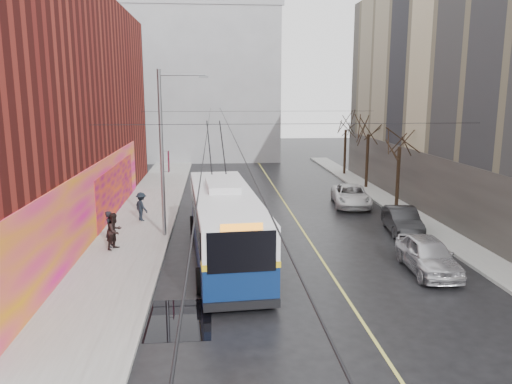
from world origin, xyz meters
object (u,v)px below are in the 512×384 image
parked_car_c (351,196)px  trolleybus (225,223)px  tree_near (400,135)px  pedestrian_a (110,229)px  pedestrian_c (141,207)px  tree_mid (369,125)px  parked_car_a (428,255)px  following_car (217,190)px  parked_car_b (402,220)px  streetlight_pole (165,149)px  pedestrian_b (115,231)px  tree_far (346,121)px

parked_car_c → trolleybus: bearing=-123.0°
tree_near → pedestrian_a: bearing=-156.0°
pedestrian_c → tree_mid: bearing=-98.1°
parked_car_a → following_car: bearing=122.5°
trolleybus → parked_car_b: size_ratio=3.01×
streetlight_pole → following_car: size_ratio=2.05×
tree_mid → pedestrian_b: 23.65m
streetlight_pole → parked_car_a: size_ratio=1.96×
trolleybus → pedestrian_c: bearing=121.1°
tree_near → pedestrian_b: tree_near is taller
parked_car_a → pedestrian_c: (-13.77, 9.66, 0.24)m
tree_far → pedestrian_c: bearing=-135.4°
pedestrian_c → parked_car_a: bearing=-163.0°
tree_near → following_car: size_ratio=1.46×
tree_mid → following_car: size_ratio=1.52×
streetlight_pole → parked_car_c: 14.53m
following_car → pedestrian_a: size_ratio=2.39×
pedestrian_a → parked_car_b: bearing=-73.3°
streetlight_pole → pedestrian_c: size_ratio=5.16×
parked_car_a → pedestrian_b: size_ratio=2.50×
tree_near → pedestrian_b: size_ratio=3.48×
pedestrian_a → streetlight_pole: bearing=-43.2°
tree_far → pedestrian_b: 28.68m
streetlight_pole → pedestrian_a: bearing=-143.9°
tree_mid → parked_car_c: (-3.00, -6.16, -4.53)m
pedestrian_c → streetlight_pole: bearing=171.4°
tree_mid → streetlight_pole: bearing=-139.3°
tree_far → parked_car_c: 14.20m
tree_near → parked_car_b: 7.82m
parked_car_a → following_car: parked_car_a is taller
parked_car_c → pedestrian_a: (-14.79, -8.78, 0.35)m
following_car → pedestrian_c: (-4.65, -6.34, 0.28)m
streetlight_pole → trolleybus: bearing=-50.4°
tree_mid → pedestrian_c: 20.02m
tree_far → trolleybus: (-12.08, -23.71, -3.42)m
parked_car_b → pedestrian_c: bearing=174.2°
tree_far → pedestrian_a: size_ratio=3.58×
tree_near → parked_car_b: (-2.00, -6.25, -4.25)m
tree_far → trolleybus: 26.82m
tree_mid → parked_car_a: size_ratio=1.46×
streetlight_pole → pedestrian_c: bearing=119.3°
streetlight_pole → tree_near: (15.14, 6.00, 0.13)m
pedestrian_b → streetlight_pole: bearing=-15.0°
parked_car_c → tree_far: bearing=84.9°
parked_car_b → pedestrian_a: 15.89m
tree_near → pedestrian_a: (-17.79, -7.94, -3.91)m
following_car → pedestrian_b: (-5.18, -11.95, 0.32)m
tree_mid → trolleybus: tree_mid is taller
streetlight_pole → parked_car_a: streetlight_pole is taller
pedestrian_a → tree_mid: bearing=-39.4°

